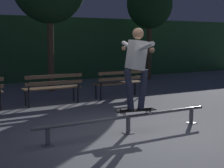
{
  "coord_description": "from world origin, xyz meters",
  "views": [
    {
      "loc": [
        -3.19,
        -4.89,
        1.78
      ],
      "look_at": [
        0.09,
        1.09,
        0.85
      ],
      "focal_mm": 52.47,
      "sensor_mm": 36.0,
      "label": 1
    }
  ],
  "objects_px": {
    "park_bench_right_center": "(120,81)",
    "skateboarder": "(136,62)",
    "tree_far_right": "(150,4)",
    "grind_rail": "(128,119)",
    "skateboard": "(136,110)",
    "park_bench_left_center": "(53,85)"
  },
  "relations": [
    {
      "from": "park_bench_right_center",
      "to": "skateboarder",
      "type": "bearing_deg",
      "value": -115.34
    },
    {
      "from": "tree_far_right",
      "to": "grind_rail",
      "type": "bearing_deg",
      "value": -127.57
    },
    {
      "from": "park_bench_right_center",
      "to": "tree_far_right",
      "type": "height_order",
      "value": "tree_far_right"
    },
    {
      "from": "grind_rail",
      "to": "park_bench_right_center",
      "type": "bearing_deg",
      "value": 62.27
    },
    {
      "from": "skateboarder",
      "to": "tree_far_right",
      "type": "xyz_separation_m",
      "value": [
        5.14,
        6.91,
        1.97
      ]
    },
    {
      "from": "skateboard",
      "to": "tree_far_right",
      "type": "height_order",
      "value": "tree_far_right"
    },
    {
      "from": "grind_rail",
      "to": "tree_far_right",
      "type": "height_order",
      "value": "tree_far_right"
    },
    {
      "from": "grind_rail",
      "to": "park_bench_right_center",
      "type": "height_order",
      "value": "park_bench_right_center"
    },
    {
      "from": "skateboarder",
      "to": "park_bench_left_center",
      "type": "bearing_deg",
      "value": 99.08
    },
    {
      "from": "grind_rail",
      "to": "skateboard",
      "type": "xyz_separation_m",
      "value": [
        0.17,
        0.0,
        0.16
      ]
    },
    {
      "from": "grind_rail",
      "to": "park_bench_left_center",
      "type": "bearing_deg",
      "value": 96.16
    },
    {
      "from": "skateboarder",
      "to": "tree_far_right",
      "type": "distance_m",
      "value": 8.83
    },
    {
      "from": "skateboard",
      "to": "tree_far_right",
      "type": "xyz_separation_m",
      "value": [
        5.14,
        6.91,
        2.9
      ]
    },
    {
      "from": "park_bench_left_center",
      "to": "skateboard",
      "type": "bearing_deg",
      "value": -80.97
    },
    {
      "from": "skateboard",
      "to": "tree_far_right",
      "type": "relative_size",
      "value": 0.18
    },
    {
      "from": "skateboarder",
      "to": "park_bench_left_center",
      "type": "xyz_separation_m",
      "value": [
        -0.53,
        3.34,
        -0.83
      ]
    },
    {
      "from": "skateboarder",
      "to": "park_bench_right_center",
      "type": "distance_m",
      "value": 3.79
    },
    {
      "from": "park_bench_right_center",
      "to": "tree_far_right",
      "type": "xyz_separation_m",
      "value": [
        3.56,
        3.56,
        2.79
      ]
    },
    {
      "from": "tree_far_right",
      "to": "park_bench_right_center",
      "type": "bearing_deg",
      "value": -134.94
    },
    {
      "from": "skateboard",
      "to": "park_bench_right_center",
      "type": "height_order",
      "value": "park_bench_right_center"
    },
    {
      "from": "skateboard",
      "to": "skateboarder",
      "type": "height_order",
      "value": "skateboarder"
    },
    {
      "from": "park_bench_left_center",
      "to": "park_bench_right_center",
      "type": "relative_size",
      "value": 1.0
    }
  ]
}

